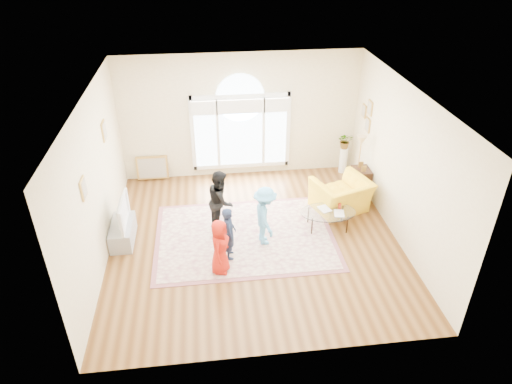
{
  "coord_description": "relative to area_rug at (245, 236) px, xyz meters",
  "views": [
    {
      "loc": [
        -0.9,
        -7.74,
        5.86
      ],
      "look_at": [
        0.07,
        0.3,
        0.99
      ],
      "focal_mm": 32.0,
      "sensor_mm": 36.0,
      "label": 1
    }
  ],
  "objects": [
    {
      "name": "ground",
      "position": [
        0.19,
        -0.13,
        -0.01
      ],
      "size": [
        6.0,
        6.0,
        0.0
      ],
      "primitive_type": "plane",
      "color": "#543112",
      "rests_on": "ground"
    },
    {
      "name": "side_cabinet",
      "position": [
        2.97,
        1.41,
        0.34
      ],
      "size": [
        0.4,
        0.5,
        0.7
      ],
      "primitive_type": "cube",
      "color": "black",
      "rests_on": "ground"
    },
    {
      "name": "potted_plant",
      "position": [
        2.89,
        2.6,
        0.9
      ],
      "size": [
        0.41,
        0.37,
        0.42
      ],
      "primitive_type": "imported",
      "rotation": [
        0.0,
        0.0,
        -0.09
      ],
      "color": "#33722D",
      "rests_on": "plant_pedestal"
    },
    {
      "name": "television",
      "position": [
        -2.55,
        0.17,
        0.7
      ],
      "size": [
        0.17,
        1.01,
        0.58
      ],
      "color": "black",
      "rests_on": "tv_console"
    },
    {
      "name": "tv_console",
      "position": [
        -2.56,
        0.17,
        0.2
      ],
      "size": [
        0.45,
        1.0,
        0.42
      ],
      "primitive_type": "cube",
      "color": "#93959B",
      "rests_on": "ground"
    },
    {
      "name": "area_rug",
      "position": [
        0.0,
        0.0,
        0.0
      ],
      "size": [
        3.6,
        2.6,
        0.02
      ],
      "primitive_type": "cube",
      "color": "beige",
      "rests_on": "ground"
    },
    {
      "name": "rug_border",
      "position": [
        0.0,
        0.0,
        -0.0
      ],
      "size": [
        3.8,
        2.8,
        0.01
      ],
      "primitive_type": "cube",
      "color": "#8B5056",
      "rests_on": "ground"
    },
    {
      "name": "child_navy",
      "position": [
        -0.37,
        -0.64,
        0.58
      ],
      "size": [
        0.27,
        0.42,
        1.13
      ],
      "primitive_type": "imported",
      "rotation": [
        0.0,
        0.0,
        1.58
      ],
      "color": "#1A243D",
      "rests_on": "area_rug"
    },
    {
      "name": "child_black",
      "position": [
        -0.47,
        0.35,
        0.71
      ],
      "size": [
        0.61,
        0.74,
        1.4
      ],
      "primitive_type": "imported",
      "rotation": [
        0.0,
        0.0,
        1.45
      ],
      "color": "black",
      "rests_on": "area_rug"
    },
    {
      "name": "child_blue",
      "position": [
        0.39,
        -0.25,
        0.66
      ],
      "size": [
        0.57,
        0.89,
        1.3
      ],
      "primitive_type": "imported",
      "rotation": [
        0.0,
        0.0,
        1.68
      ],
      "color": "#56ABDF",
      "rests_on": "area_rug"
    },
    {
      "name": "floor_lamp",
      "position": [
        2.92,
        1.54,
        1.27
      ],
      "size": [
        0.28,
        0.28,
        1.51
      ],
      "color": "black",
      "rests_on": "ground"
    },
    {
      "name": "armchair",
      "position": [
        2.31,
        0.79,
        0.38
      ],
      "size": [
        1.47,
        1.38,
        0.78
      ],
      "primitive_type": "imported",
      "rotation": [
        0.0,
        0.0,
        3.48
      ],
      "color": "yellow",
      "rests_on": "ground"
    },
    {
      "name": "plant_pedestal",
      "position": [
        2.89,
        2.6,
        0.34
      ],
      "size": [
        0.2,
        0.2,
        0.7
      ],
      "primitive_type": "cylinder",
      "color": "white",
      "rests_on": "ground"
    },
    {
      "name": "coffee_table",
      "position": [
        1.83,
        0.11,
        0.39
      ],
      "size": [
        1.23,
        0.82,
        0.54
      ],
      "rotation": [
        0.0,
        0.0,
        -0.04
      ],
      "color": "silver",
      "rests_on": "ground"
    },
    {
      "name": "leaning_picture",
      "position": [
        -2.12,
        2.77,
        -0.01
      ],
      "size": [
        0.8,
        0.14,
        0.62
      ],
      "primitive_type": "cube",
      "rotation": [
        -0.14,
        0.0,
        0.0
      ],
      "color": "tan",
      "rests_on": "ground"
    },
    {
      "name": "room_shell",
      "position": [
        0.2,
        2.71,
        1.56
      ],
      "size": [
        6.0,
        6.0,
        6.0
      ],
      "color": "beige",
      "rests_on": "ground"
    },
    {
      "name": "child_red",
      "position": [
        -0.57,
        -1.05,
        0.58
      ],
      "size": [
        0.51,
        0.64,
        1.13
      ],
      "primitive_type": "imported",
      "rotation": [
        0.0,
        0.0,
        1.27
      ],
      "color": "red",
      "rests_on": "area_rug"
    }
  ]
}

